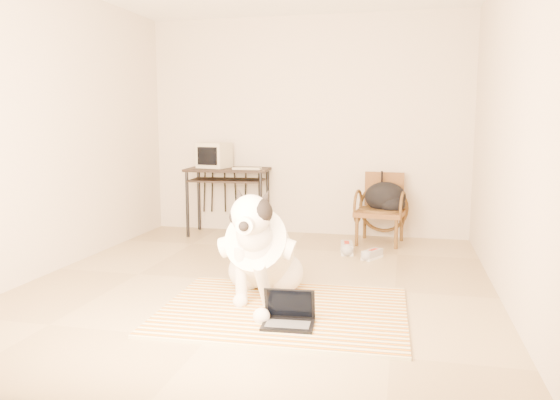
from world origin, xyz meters
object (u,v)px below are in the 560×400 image
(laptop, at_px, (289,316))
(backpack, at_px, (386,198))
(pc_tower, at_px, (247,221))
(rattan_chair, at_px, (381,208))
(computer_desk, at_px, (228,178))
(crt_monitor, at_px, (214,155))
(dog, at_px, (261,252))

(laptop, distance_m, backpack, 2.92)
(pc_tower, xyz_separation_m, rattan_chair, (1.65, -0.06, 0.23))
(laptop, bearing_deg, computer_desk, 115.73)
(computer_desk, height_order, crt_monitor, crt_monitor)
(crt_monitor, height_order, rattan_chair, crt_monitor)
(dog, xyz_separation_m, laptop, (0.35, -0.57, -0.30))
(pc_tower, bearing_deg, rattan_chair, -2.17)
(pc_tower, xyz_separation_m, backpack, (1.71, -0.10, 0.36))
(dog, distance_m, laptop, 0.73)
(laptop, height_order, rattan_chair, rattan_chair)
(crt_monitor, xyz_separation_m, pc_tower, (0.43, -0.01, -0.82))
(dog, distance_m, rattan_chair, 2.45)
(laptop, relative_size, rattan_chair, 0.45)
(rattan_chair, height_order, backpack, rattan_chair)
(dog, relative_size, rattan_chair, 1.61)
(laptop, bearing_deg, pc_tower, 111.65)
(computer_desk, xyz_separation_m, backpack, (1.95, -0.08, -0.18))
(backpack, bearing_deg, rattan_chair, 148.06)
(backpack, bearing_deg, laptop, -100.96)
(rattan_chair, bearing_deg, laptop, -99.64)
(laptop, distance_m, pc_tower, 3.16)
(dog, height_order, pc_tower, dog)
(computer_desk, relative_size, crt_monitor, 2.58)
(crt_monitor, bearing_deg, backpack, -3.07)
(computer_desk, relative_size, pc_tower, 2.54)
(crt_monitor, height_order, backpack, crt_monitor)
(dog, height_order, rattan_chair, dog)
(laptop, xyz_separation_m, crt_monitor, (-1.59, 2.95, 0.91))
(crt_monitor, distance_m, backpack, 2.19)
(computer_desk, bearing_deg, dog, -65.80)
(dog, height_order, backpack, dog)
(dog, distance_m, pc_tower, 2.51)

